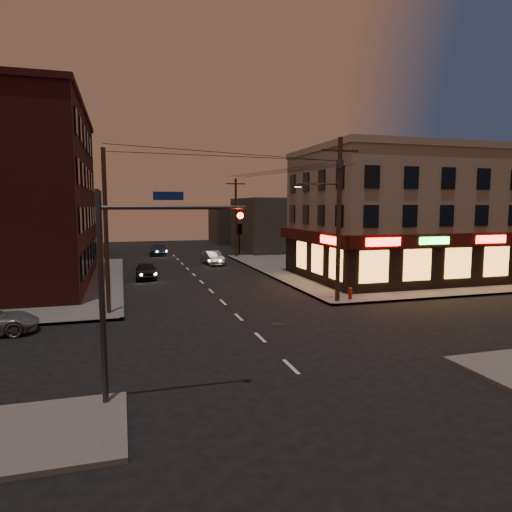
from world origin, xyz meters
name	(u,v)px	position (x,y,z in m)	size (l,w,h in m)	color
ground	(260,338)	(0.00, 0.00, 0.00)	(120.00, 120.00, 0.00)	black
sidewalk_ne	(380,268)	(18.00, 19.00, 0.07)	(24.00, 28.00, 0.15)	#514F4C
pizza_building	(397,214)	(15.93, 13.43, 5.35)	(15.85, 12.85, 10.50)	tan
brick_apartment	(3,198)	(-14.50, 19.00, 6.65)	(12.00, 20.00, 13.00)	#4A1A18
bg_building_ne_a	(277,225)	(14.00, 38.00, 3.50)	(10.00, 12.00, 7.00)	#3F3D3A
bg_building_nw	(63,222)	(-13.00, 42.00, 4.00)	(9.00, 10.00, 8.00)	#3F3D3A
bg_building_ne_b	(237,225)	(12.00, 52.00, 3.00)	(8.00, 8.00, 6.00)	#3F3D3A
utility_pole_main	(337,210)	(6.68, 5.80, 5.76)	(4.20, 0.44, 10.00)	#382619
utility_pole_far	(236,218)	(6.80, 32.00, 4.65)	(0.26, 0.26, 9.00)	#382619
utility_pole_west	(106,232)	(-6.80, 6.50, 4.65)	(0.24, 0.24, 9.00)	#382619
traffic_signal	(137,269)	(-5.57, -5.60, 4.16)	(4.49, 0.32, 6.47)	#333538
sedan_near	(146,270)	(-4.14, 19.01, 0.71)	(1.68, 4.19, 1.43)	black
sedan_mid	(213,258)	(2.97, 26.45, 0.69)	(1.47, 4.21, 1.39)	slate
sedan_far	(158,249)	(-1.75, 37.37, 0.70)	(1.97, 4.84, 1.40)	#1C2839
fire_hydrant	(350,293)	(7.80, 6.00, 0.56)	(0.33, 0.33, 0.76)	maroon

